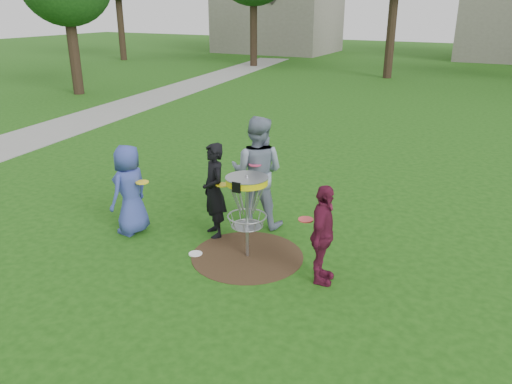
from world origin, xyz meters
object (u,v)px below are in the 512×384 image
at_px(player_black, 214,191).
at_px(player_maroon, 323,235).
at_px(player_blue, 130,190).
at_px(player_grey, 257,172).
at_px(disc_golf_basket, 247,197).

distance_m(player_black, player_maroon, 2.28).
distance_m(player_blue, player_grey, 2.23).
xyz_separation_m(player_maroon, disc_golf_basket, (-1.31, 0.18, 0.28)).
distance_m(player_blue, disc_golf_basket, 2.25).
xyz_separation_m(player_blue, disc_golf_basket, (2.23, 0.13, 0.23)).
bearing_deg(player_maroon, player_grey, 42.89).
distance_m(player_grey, disc_golf_basket, 1.26).
height_order(player_blue, player_black, player_black).
bearing_deg(player_maroon, disc_golf_basket, 73.04).
height_order(player_maroon, disc_golf_basket, player_maroon).
bearing_deg(player_black, player_blue, -116.65).
relative_size(player_black, player_maroon, 1.11).
relative_size(player_grey, disc_golf_basket, 1.46).
distance_m(player_grey, player_maroon, 2.23).
relative_size(player_maroon, disc_golf_basket, 1.07).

